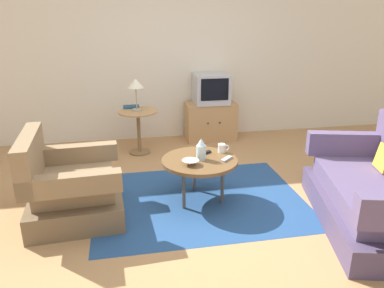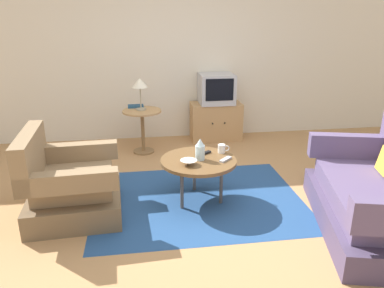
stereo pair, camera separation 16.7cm
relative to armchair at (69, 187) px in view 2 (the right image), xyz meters
name	(u,v)px [view 2 (the right image)]	position (x,y,z in m)	size (l,w,h in m)	color
ground_plane	(204,208)	(1.33, -0.10, -0.29)	(16.00, 16.00, 0.00)	#AD7F51
back_wall	(177,51)	(1.33, 2.38, 1.06)	(9.00, 0.12, 2.70)	beige
area_rug	(198,200)	(1.30, 0.09, -0.29)	(2.20, 1.71, 0.00)	navy
armchair	(69,187)	(0.00, 0.00, 0.00)	(0.92, 0.95, 0.86)	brown
couch	(379,199)	(2.83, -0.69, 0.01)	(1.25, 1.79, 0.93)	#4B3E5C
coffee_table	(199,162)	(1.30, 0.09, 0.14)	(0.79, 0.79, 0.47)	brown
side_table	(142,122)	(0.75, 1.65, 0.16)	(0.54, 0.54, 0.62)	tan
tv_stand	(216,121)	(1.90, 2.08, 0.00)	(0.77, 0.43, 0.58)	tan
television	(216,89)	(1.90, 2.08, 0.52)	(0.52, 0.47, 0.45)	#B7B7BC
table_lamp	(140,85)	(0.74, 1.67, 0.68)	(0.22, 0.22, 0.44)	#9E937A
vase	(200,150)	(1.31, 0.08, 0.29)	(0.10, 0.10, 0.23)	silver
mug	(222,149)	(1.58, 0.25, 0.22)	(0.13, 0.08, 0.09)	white
bowl	(189,162)	(1.18, -0.04, 0.20)	(0.17, 0.17, 0.05)	silver
tv_remote_dark	(204,153)	(1.38, 0.23, 0.19)	(0.17, 0.13, 0.02)	black
tv_remote_silver	(226,159)	(1.57, 0.02, 0.19)	(0.15, 0.15, 0.02)	#B2B2B7
book	(136,106)	(0.67, 1.84, 0.34)	(0.22, 0.15, 0.03)	navy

